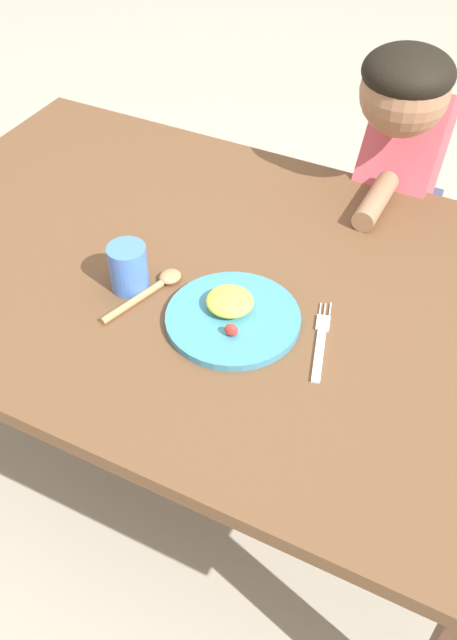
% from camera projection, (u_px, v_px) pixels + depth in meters
% --- Properties ---
extents(ground_plane, '(8.00, 8.00, 0.00)m').
position_uv_depth(ground_plane, '(218.00, 462.00, 1.87)').
color(ground_plane, '#ABA393').
extents(dining_table, '(1.49, 0.95, 0.67)m').
position_uv_depth(dining_table, '(215.00, 304.00, 1.46)').
color(dining_table, brown).
rests_on(dining_table, ground_plane).
extents(plate, '(0.25, 0.25, 0.05)m').
position_uv_depth(plate, '(232.00, 315.00, 1.29)').
color(plate, teal).
rests_on(plate, dining_table).
extents(fork, '(0.07, 0.20, 0.01)m').
position_uv_depth(fork, '(320.00, 342.00, 1.26)').
color(fork, silver).
rests_on(fork, dining_table).
extents(spoon, '(0.08, 0.20, 0.02)m').
position_uv_depth(spoon, '(153.00, 288.00, 1.36)').
color(spoon, tan).
rests_on(spoon, dining_table).
extents(drinking_cup, '(0.08, 0.08, 0.10)m').
position_uv_depth(drinking_cup, '(128.00, 268.00, 1.34)').
color(drinking_cup, '#4577DD').
rests_on(drinking_cup, dining_table).
extents(person, '(0.19, 0.45, 1.01)m').
position_uv_depth(person, '(393.00, 202.00, 1.76)').
color(person, '#434672').
rests_on(person, ground_plane).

